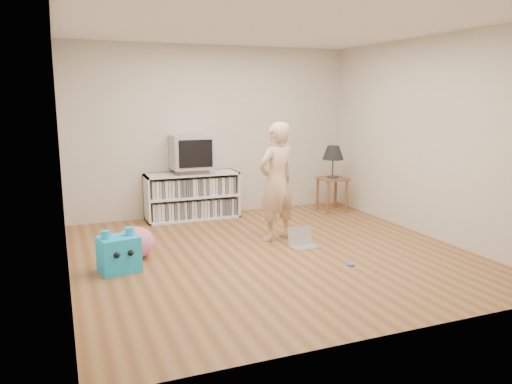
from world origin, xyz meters
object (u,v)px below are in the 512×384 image
object	(u,v)px
person	(276,182)
crt_tv	(191,152)
plush_blue	(119,253)
dvd_deck	(192,171)
plush_pink	(136,242)
media_unit	(192,196)
table_lamp	(333,153)
side_table	(332,186)
laptop	(302,241)

from	to	relation	value
person	crt_tv	bearing A→B (deg)	-82.77
plush_blue	dvd_deck	bearing A→B (deg)	45.43
plush_pink	plush_blue	bearing A→B (deg)	-120.37
media_unit	table_lamp	distance (m)	2.32
dvd_deck	plush_pink	world-z (taller)	dvd_deck
table_lamp	plush_blue	bearing A→B (deg)	-155.26
dvd_deck	table_lamp	size ratio (longest dim) A/B	0.87
side_table	plush_blue	bearing A→B (deg)	-155.26
side_table	plush_blue	size ratio (longest dim) A/B	1.18
media_unit	dvd_deck	xyz separation A→B (m)	(0.00, -0.02, 0.39)
dvd_deck	table_lamp	xyz separation A→B (m)	(2.21, -0.37, 0.21)
crt_tv	person	size ratio (longest dim) A/B	0.39
dvd_deck	crt_tv	size ratio (longest dim) A/B	0.75
media_unit	plush_blue	bearing A→B (deg)	-123.30
laptop	dvd_deck	bearing A→B (deg)	111.55
table_lamp	person	distance (m)	1.90
media_unit	plush_pink	xyz separation A→B (m)	(-1.09, -1.62, -0.17)
plush_pink	person	bearing A→B (deg)	2.74
crt_tv	plush_blue	xyz separation A→B (m)	(-1.32, -2.00, -0.82)
dvd_deck	table_lamp	distance (m)	2.25
plush_pink	side_table	bearing A→B (deg)	20.50
crt_tv	table_lamp	world-z (taller)	crt_tv
table_lamp	plush_blue	size ratio (longest dim) A/B	1.11
laptop	side_table	bearing A→B (deg)	46.11
dvd_deck	plush_blue	xyz separation A→B (m)	(-1.32, -2.00, -0.54)
side_table	table_lamp	bearing A→B (deg)	180.00
media_unit	laptop	size ratio (longest dim) A/B	3.97
side_table	laptop	size ratio (longest dim) A/B	1.56
crt_tv	plush_blue	distance (m)	2.53
table_lamp	plush_pink	bearing A→B (deg)	-159.50
dvd_deck	plush_blue	size ratio (longest dim) A/B	0.97
table_lamp	plush_pink	size ratio (longest dim) A/B	1.20
dvd_deck	plush_blue	world-z (taller)	dvd_deck
person	plush_blue	size ratio (longest dim) A/B	3.28
table_lamp	plush_pink	distance (m)	3.61
media_unit	plush_blue	size ratio (longest dim) A/B	3.02
laptop	plush_blue	xyz separation A→B (m)	(-2.22, -0.08, 0.13)
media_unit	plush_pink	bearing A→B (deg)	-123.98
dvd_deck	side_table	world-z (taller)	dvd_deck
dvd_deck	crt_tv	distance (m)	0.29
person	side_table	bearing A→B (deg)	-160.54
dvd_deck	side_table	xyz separation A→B (m)	(2.21, -0.37, -0.32)
crt_tv	media_unit	bearing A→B (deg)	90.00
table_lamp	person	size ratio (longest dim) A/B	0.34
dvd_deck	plush_pink	bearing A→B (deg)	-124.24
media_unit	person	bearing A→B (deg)	-64.99
dvd_deck	plush_blue	bearing A→B (deg)	-123.50
table_lamp	laptop	xyz separation A→B (m)	(-1.32, -1.55, -0.88)
dvd_deck	person	world-z (taller)	person
plush_pink	dvd_deck	bearing A→B (deg)	55.76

